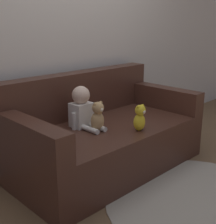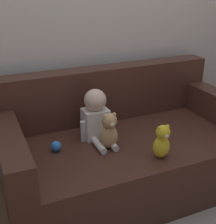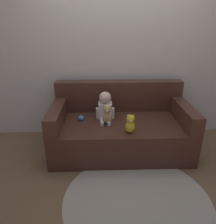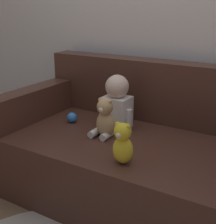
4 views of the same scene
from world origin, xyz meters
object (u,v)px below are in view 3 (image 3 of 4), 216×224
object	(u,v)px
couch	(120,128)
person_baby	(105,107)
plush_toy_side	(130,124)
toy_ball	(81,118)
teddy_bear_brown	(107,115)

from	to	relation	value
couch	person_baby	size ratio (longest dim) A/B	4.88
plush_toy_side	toy_ball	xyz separation A→B (m)	(-0.62, 0.36, -0.08)
couch	plush_toy_side	size ratio (longest dim) A/B	7.73
couch	toy_ball	size ratio (longest dim) A/B	24.86
toy_ball	teddy_bear_brown	bearing A→B (deg)	-16.47
person_baby	teddy_bear_brown	distance (m)	0.19
couch	toy_ball	xyz separation A→B (m)	(-0.54, -0.03, 0.17)
teddy_bear_brown	toy_ball	size ratio (longest dim) A/B	3.60
couch	toy_ball	bearing A→B (deg)	-176.71
person_baby	couch	bearing A→B (deg)	-11.98
plush_toy_side	toy_ball	world-z (taller)	plush_toy_side
person_baby	toy_ball	distance (m)	0.36
couch	person_baby	distance (m)	0.37
teddy_bear_brown	toy_ball	xyz separation A→B (m)	(-0.35, 0.10, -0.09)
plush_toy_side	toy_ball	distance (m)	0.72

